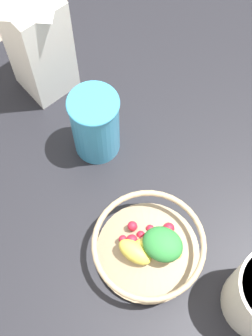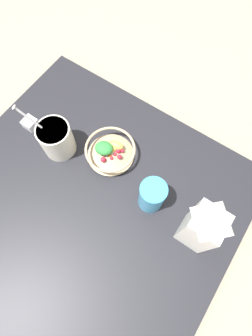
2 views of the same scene
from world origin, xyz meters
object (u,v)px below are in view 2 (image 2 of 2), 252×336
(yogurt_tub, at_px, (56,138))
(drinking_cup, at_px, (152,196))
(fruit_bowl, at_px, (110,151))
(spice_jar, at_px, (30,124))
(milk_carton, at_px, (203,227))

(yogurt_tub, distance_m, drinking_cup, 0.40)
(fruit_bowl, relative_size, drinking_cup, 1.28)
(drinking_cup, relative_size, spice_jar, 2.93)
(milk_carton, xyz_separation_m, drinking_cup, (-0.18, 0.02, -0.06))
(yogurt_tub, xyz_separation_m, spice_jar, (-0.16, 0.01, -0.06))
(milk_carton, distance_m, yogurt_tub, 0.59)
(milk_carton, height_order, spice_jar, milk_carton)
(drinking_cup, height_order, spice_jar, drinking_cup)
(fruit_bowl, bearing_deg, drinking_cup, -17.15)
(fruit_bowl, bearing_deg, spice_jar, -168.24)
(drinking_cup, bearing_deg, fruit_bowl, 162.85)
(milk_carton, distance_m, spice_jar, 0.76)
(milk_carton, height_order, yogurt_tub, milk_carton)
(milk_carton, relative_size, yogurt_tub, 1.15)
(yogurt_tub, bearing_deg, fruit_bowl, 24.22)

